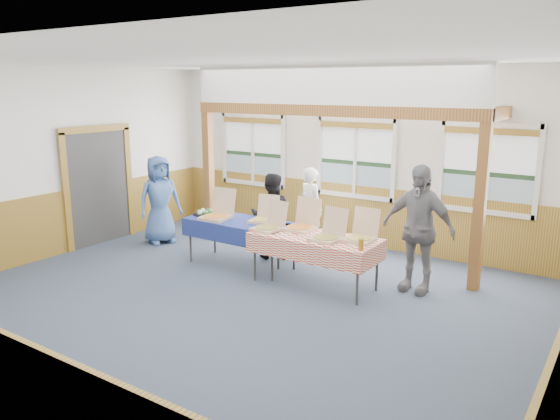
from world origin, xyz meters
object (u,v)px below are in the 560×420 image
Objects in this scene: table_left at (241,224)px; woman_black at (271,216)px; man_blue at (160,200)px; woman_white at (311,208)px; person_grey at (418,229)px; table_right at (315,240)px.

woman_black reaches higher than table_left.
woman_black is 0.89× the size of man_blue.
woman_white is (0.43, 1.49, 0.04)m from table_left.
woman_black is at bearing 80.20° from table_left.
woman_white is 2.52m from person_grey.
table_left is at bearing 50.27° from woman_black.
man_blue reaches higher than table_right.
man_blue reaches higher than woman_black.
person_grey reaches higher than woman_black.
person_grey is (2.32, -0.97, 0.18)m from woman_white.
man_blue reaches higher than woman_white.
person_grey is at bearing 179.03° from woman_white.
woman_black is 2.61m from person_grey.
person_grey reaches higher than table_right.
man_blue is at bearing 162.02° from table_right.
woman_white is (-1.02, 1.62, 0.04)m from table_right.
man_blue is 4.84m from person_grey.
woman_white is 2.81m from man_blue.
table_right is 1.36× the size of woman_white.
woman_black is (0.15, 0.65, 0.03)m from table_left.
table_right is 1.47m from person_grey.
man_blue is (-2.08, 0.24, 0.12)m from table_left.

